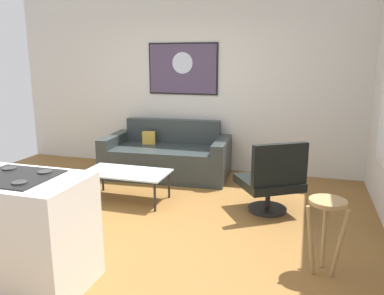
% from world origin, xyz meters
% --- Properties ---
extents(ground, '(6.40, 6.40, 0.04)m').
position_xyz_m(ground, '(0.00, 0.00, -0.02)').
color(ground, brown).
extents(back_wall, '(6.40, 0.05, 2.80)m').
position_xyz_m(back_wall, '(0.00, 2.42, 1.40)').
color(back_wall, silver).
rests_on(back_wall, ground).
extents(couch, '(1.96, 1.06, 0.83)m').
position_xyz_m(couch, '(-0.33, 1.84, 0.29)').
color(couch, '#2B3232').
rests_on(couch, ground).
extents(coffee_table, '(1.08, 0.58, 0.39)m').
position_xyz_m(coffee_table, '(-0.44, 0.65, 0.36)').
color(coffee_table, silver).
rests_on(coffee_table, ground).
extents(armchair, '(0.89, 0.88, 0.88)m').
position_xyz_m(armchair, '(1.38, 0.75, 0.41)').
color(armchair, black).
rests_on(armchair, ground).
extents(bar_stool, '(0.36, 0.35, 0.66)m').
position_xyz_m(bar_stool, '(1.94, -0.43, 0.50)').
color(bar_stool, '#9C7C4D').
rests_on(bar_stool, ground).
extents(wall_painting, '(1.16, 0.03, 0.82)m').
position_xyz_m(wall_painting, '(-0.24, 2.38, 1.63)').
color(wall_painting, black).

